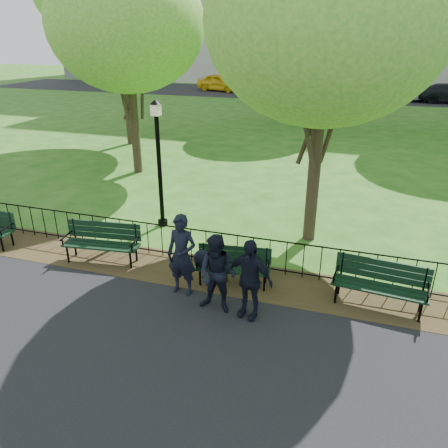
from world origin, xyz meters
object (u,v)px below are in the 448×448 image
(tree_near_e, at_px, (327,20))
(person_left, at_px, (182,255))
(park_bench_right_a, at_px, (381,280))
(lamppost, at_px, (159,160))
(person_right, at_px, (249,279))
(tree_near_w, at_px, (126,24))
(park_bench_left_a, at_px, (102,238))
(sedan_silver, at_px, (408,92))
(taxi, at_px, (220,83))
(tree_far_c, at_px, (304,18))
(park_bench_main, at_px, (219,260))
(person_mid, at_px, (218,274))

(tree_near_e, distance_m, person_left, 6.33)
(park_bench_right_a, distance_m, lamppost, 6.74)
(person_left, xyz_separation_m, person_right, (1.60, -0.40, -0.06))
(tree_near_w, bearing_deg, person_right, -50.19)
(park_bench_left_a, height_order, sedan_silver, sedan_silver)
(tree_near_e, height_order, taxi, tree_near_e)
(park_bench_left_a, height_order, tree_far_c, tree_far_c)
(park_bench_main, xyz_separation_m, sedan_silver, (5.83, 31.74, 0.19))
(person_left, xyz_separation_m, sedan_silver, (6.48, 32.33, -0.15))
(lamppost, bearing_deg, tree_near_e, 5.34)
(park_bench_right_a, height_order, person_right, person_right)
(park_bench_main, bearing_deg, taxi, 100.29)
(lamppost, xyz_separation_m, person_left, (2.01, -3.23, -1.07))
(tree_near_w, xyz_separation_m, tree_far_c, (4.69, 11.70, 0.45))
(tree_near_e, bearing_deg, park_bench_right_a, -57.10)
(person_right, bearing_deg, park_bench_left_a, 176.23)
(park_bench_left_a, bearing_deg, tree_near_e, 23.73)
(tree_near_w, height_order, sedan_silver, tree_near_w)
(lamppost, height_order, tree_near_e, tree_near_e)
(park_bench_main, height_order, person_mid, person_mid)
(park_bench_right_a, xyz_separation_m, taxi, (-14.51, 33.32, 0.18))
(park_bench_right_a, height_order, sedan_silver, sedan_silver)
(tree_far_c, xyz_separation_m, person_mid, (1.57, -20.01, -5.16))
(park_bench_right_a, bearing_deg, sedan_silver, 91.58)
(lamppost, height_order, tree_far_c, tree_far_c)
(tree_near_w, distance_m, sedan_silver, 27.55)
(tree_near_e, height_order, person_right, tree_near_e)
(person_right, distance_m, taxi, 36.55)
(park_bench_left_a, height_order, park_bench_right_a, same)
(park_bench_left_a, height_order, tree_near_e, tree_near_e)
(person_left, distance_m, taxi, 35.66)
(tree_near_e, height_order, person_mid, tree_near_e)
(person_left, bearing_deg, park_bench_main, 45.43)
(park_bench_left_a, distance_m, sedan_silver, 32.81)
(park_bench_right_a, xyz_separation_m, tree_far_c, (-4.74, 18.80, 5.40))
(park_bench_main, height_order, taxi, taxi)
(park_bench_right_a, bearing_deg, person_mid, -153.24)
(tree_near_e, relative_size, person_mid, 4.75)
(park_bench_left_a, xyz_separation_m, taxi, (-7.90, 33.35, 0.18))
(tree_far_c, bearing_deg, tree_near_w, -111.85)
(person_right, xyz_separation_m, sedan_silver, (4.88, 32.74, -0.08))
(tree_near_w, bearing_deg, person_left, -56.05)
(lamppost, distance_m, person_right, 5.25)
(lamppost, bearing_deg, person_left, -58.06)
(person_right, relative_size, sedan_silver, 0.36)
(park_bench_main, distance_m, park_bench_left_a, 3.14)
(park_bench_main, bearing_deg, tree_near_w, 121.32)
(lamppost, distance_m, tree_near_w, 6.73)
(park_bench_right_a, relative_size, tree_near_e, 0.24)
(tree_near_w, relative_size, tree_far_c, 0.93)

